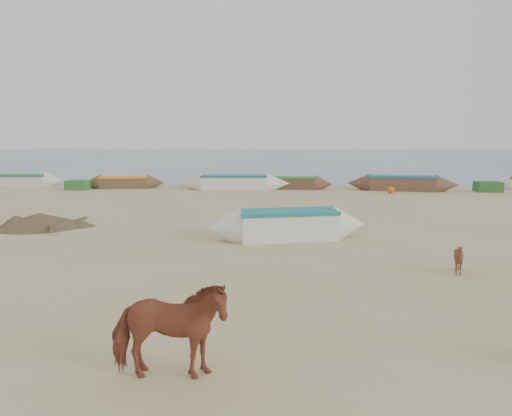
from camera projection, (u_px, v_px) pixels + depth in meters
The scene contains 8 objects.
ground at pixel (245, 266), 13.22m from camera, with size 140.00×140.00×0.00m, color tan.
sea at pixel (285, 156), 94.21m from camera, with size 160.00×160.00×0.00m, color slate.
cow_adult at pixel (168, 330), 6.94m from camera, with size 0.77×1.70×1.44m, color brown.
calf_front at pixel (459, 259), 12.42m from camera, with size 0.63×0.71×0.78m, color #5C301D.
near_canoe at pixel (287, 225), 16.70m from camera, with size 5.52×1.36×0.98m, color silver, non-canonical shape.
debris_pile at pixel (39, 220), 19.12m from camera, with size 3.35×3.35×0.53m, color brown.
waterline_canoes at pixel (274, 183), 33.05m from camera, with size 58.57×3.77×0.97m.
beach_clutter at pixel (342, 186), 32.35m from camera, with size 44.08×4.05×0.64m.
Camera 1 is at (1.18, -12.82, 3.38)m, focal length 35.00 mm.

